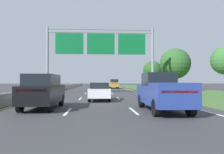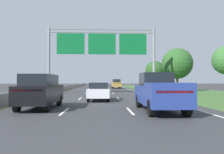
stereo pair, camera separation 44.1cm
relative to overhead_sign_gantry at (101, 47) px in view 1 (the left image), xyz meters
name	(u,v)px [view 1 (the left image)]	position (x,y,z in m)	size (l,w,h in m)	color
ground_plane	(98,91)	(-0.30, 6.38, -6.52)	(220.00, 220.00, 0.00)	#333335
lane_striping	(98,91)	(-0.30, 5.92, -6.52)	(11.96, 106.00, 0.01)	white
grass_verge_right	(179,91)	(13.65, 6.38, -6.51)	(14.00, 110.00, 0.02)	#3D602D
median_barrier_concrete	(59,89)	(-6.90, 6.38, -6.17)	(0.60, 110.00, 0.85)	gray
overhead_sign_gantry	(101,47)	(0.00, 0.00, 0.00)	(15.06, 0.42, 9.22)	gray
pickup_truck_blue	(162,92)	(3.18, -18.26, -5.45)	(2.05, 5.42, 2.20)	navy
car_white_centre_lane_sedan	(100,91)	(-0.30, -11.25, -5.71)	(1.92, 4.44, 1.57)	silver
car_black_left_lane_suv	(43,91)	(-3.85, -16.76, -5.43)	(1.98, 4.73, 2.11)	black
car_gold_right_lane_suv	(114,84)	(3.32, 19.62, -5.43)	(2.04, 4.75, 2.11)	#A38438
roadside_tree_mid	(175,64)	(12.51, 5.21, -1.92)	(5.09, 5.09, 7.15)	#4C3823
roadside_tree_far	(153,71)	(12.28, 19.31, -2.39)	(4.39, 4.39, 6.34)	#4C3823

